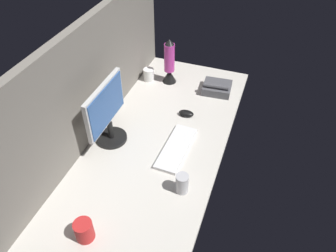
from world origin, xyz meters
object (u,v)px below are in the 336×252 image
mug_red_plastic (84,230)px  mug_steel (182,183)px  lava_lamp (169,65)px  keyboard (176,148)px  mouse (186,113)px  monitor (107,112)px  desk_phone (217,88)px  mug_ceramic_white (149,74)px

mug_red_plastic → mug_steel: bearing=-40.0°
mug_steel → lava_lamp: lava_lamp is taller
keyboard → mouse: (30.70, 3.62, 0.70)cm
mug_steel → keyboard: bearing=24.2°
monitor → mug_red_plastic: (-60.23, -18.50, -15.42)cm
mug_steel → lava_lamp: bearing=23.3°
mouse → desk_phone: size_ratio=0.47×
desk_phone → mug_red_plastic: bearing=167.1°
keyboard → lava_lamp: lava_lamp is taller
monitor → desk_phone: 84.67cm
mug_steel → mug_ceramic_white: bearing=31.6°
mouse → mug_steel: mug_steel is taller
mouse → desk_phone: 34.38cm
mug_red_plastic → monitor: bearing=17.1°
mug_steel → lava_lamp: 98.41cm
monitor → keyboard: bearing=-82.8°
mouse → lava_lamp: 42.16cm
keyboard → monitor: bearing=99.3°
mug_ceramic_white → mug_steel: bearing=-148.4°
lava_lamp → desk_phone: size_ratio=1.64×
mug_ceramic_white → desk_phone: 50.24cm
keyboard → mug_steel: mug_steel is taller
keyboard → mug_steel: (-26.40, -11.85, 4.50)cm
lava_lamp → desk_phone: lava_lamp is taller
keyboard → mug_steel: size_ratio=3.36×
mug_red_plastic → desk_phone: size_ratio=0.51×
keyboard → desk_phone: (62.81, -8.59, 2.19)cm
monitor → lava_lamp: bearing=-10.2°
monitor → lava_lamp: 70.03cm
mug_steel → desk_phone: size_ratio=0.54×
monitor → desk_phone: monitor is taller
monitor → mug_ceramic_white: monitor is taller
mug_red_plastic → mug_steel: (38.76, -32.51, 0.33)cm
keyboard → mouse: bearing=8.8°
mug_steel → mouse: bearing=15.2°
mug_red_plastic → lava_lamp: bearing=2.8°
lava_lamp → desk_phone: bearing=-91.4°
keyboard → mug_red_plastic: 68.48cm
monitor → mug_red_plastic: size_ratio=3.66×
monitor → mug_ceramic_white: bearing=2.1°
keyboard → desk_phone: desk_phone is taller
mug_ceramic_white → keyboard: bearing=-145.5°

